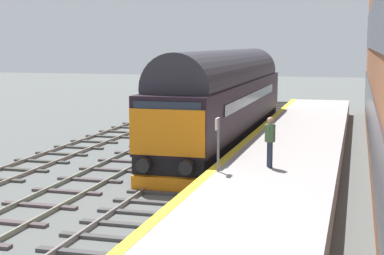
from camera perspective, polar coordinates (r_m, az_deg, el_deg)
ground_plane at (r=23.03m, az=-0.42°, el=-4.57°), size 140.00×140.00×0.00m
track_main at (r=23.02m, az=-0.42°, el=-4.44°), size 2.50×60.00×0.15m
track_adjacent_west at (r=24.07m, az=-7.79°, el=-3.96°), size 2.50×60.00×0.15m
track_adjacent_far_west at (r=25.60m, az=-14.94°, el=-3.44°), size 2.50×60.00×0.15m
station_platform at (r=22.24m, az=8.56°, el=-3.79°), size 4.00×44.00×1.01m
diesel_locomotive at (r=28.97m, az=3.11°, el=2.97°), size 2.74×18.70×4.68m
platform_number_sign at (r=18.85m, az=2.45°, el=-0.77°), size 0.10×0.44×1.68m
waiting_passenger at (r=19.60m, az=7.36°, el=-0.92°), size 0.45×0.47×1.64m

